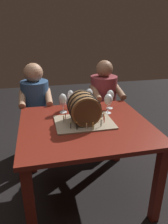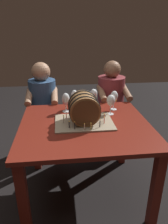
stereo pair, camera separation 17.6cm
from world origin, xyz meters
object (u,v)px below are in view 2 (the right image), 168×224
object	(u,v)px
wine_glass_red	(74,96)
person_seated_left	(44,115)
wine_glass_white	(94,94)
wine_glass_rose	(66,100)
wine_glass_empty	(111,101)
dining_table	(85,136)
wine_glass_amber	(114,97)
person_seated_right	(110,112)
barrel_cake	(84,110)

from	to	relation	value
wine_glass_red	person_seated_left	distance (m)	0.62
person_seated_left	wine_glass_white	bearing A→B (deg)	-31.87
wine_glass_rose	wine_glass_empty	world-z (taller)	wine_glass_empty
dining_table	wine_glass_amber	size ratio (longest dim) A/B	5.72
wine_glass_amber	dining_table	bearing A→B (deg)	-137.98
person_seated_right	wine_glass_rose	bearing A→B (deg)	-139.55
wine_glass_white	wine_glass_red	bearing A→B (deg)	-168.74
person_seated_right	wine_glass_empty	bearing A→B (deg)	-103.93
dining_table	person_seated_left	xyz separation A→B (m)	(-0.41, 0.76, -0.11)
wine_glass_rose	wine_glass_white	distance (m)	0.32
dining_table	wine_glass_rose	bearing A→B (deg)	117.51
wine_glass_amber	wine_glass_empty	size ratio (longest dim) A/B	1.01
barrel_cake	wine_glass_rose	xyz separation A→B (m)	(-0.14, 0.27, 0.00)
wine_glass_red	person_seated_right	distance (m)	0.69
barrel_cake	wine_glass_amber	xyz separation A→B (m)	(0.33, 0.27, 0.01)
wine_glass_red	person_seated_left	xyz separation A→B (m)	(-0.35, 0.38, -0.35)
person_seated_left	person_seated_right	world-z (taller)	person_seated_right
dining_table	wine_glass_red	xyz separation A→B (m)	(-0.06, 0.38, 0.24)
wine_glass_white	person_seated_right	xyz separation A→B (m)	(0.27, 0.34, -0.35)
wine_glass_red	wine_glass_white	size ratio (longest dim) A/B	1.05
barrel_cake	person_seated_right	world-z (taller)	person_seated_right
wine_glass_white	wine_glass_empty	xyz separation A→B (m)	(0.12, -0.25, 0.01)
person_seated_right	person_seated_left	bearing A→B (deg)	-180.00
wine_glass_empty	person_seated_left	world-z (taller)	person_seated_left
wine_glass_white	person_seated_left	distance (m)	0.73
wine_glass_empty	wine_glass_rose	bearing A→B (deg)	164.71
wine_glass_white	wine_glass_amber	bearing A→B (deg)	-36.91
wine_glass_rose	barrel_cake	bearing A→B (deg)	-61.95
wine_glass_rose	wine_glass_empty	xyz separation A→B (m)	(0.41, -0.11, 0.01)
dining_table	wine_glass_amber	world-z (taller)	wine_glass_amber
wine_glass_rose	wine_glass_white	xyz separation A→B (m)	(0.29, 0.14, 0.00)
wine_glass_white	person_seated_right	world-z (taller)	person_seated_right
wine_glass_rose	person_seated_right	xyz separation A→B (m)	(0.56, 0.48, -0.35)
dining_table	barrel_cake	xyz separation A→B (m)	(-0.01, 0.02, 0.24)
dining_table	wine_glass_empty	bearing A→B (deg)	34.02
barrel_cake	wine_glass_rose	bearing A→B (deg)	118.05
barrel_cake	wine_glass_white	bearing A→B (deg)	70.19
wine_glass_amber	wine_glass_empty	world-z (taller)	wine_glass_amber
wine_glass_red	person_seated_left	world-z (taller)	person_seated_left
wine_glass_empty	barrel_cake	bearing A→B (deg)	-149.49
wine_glass_amber	person_seated_left	bearing A→B (deg)	146.82
wine_glass_red	wine_glass_rose	distance (m)	0.13
wine_glass_empty	person_seated_left	distance (m)	0.96
wine_glass_empty	person_seated_right	size ratio (longest dim) A/B	0.17
wine_glass_amber	person_seated_left	distance (m)	0.94
wine_glass_empty	person_seated_right	distance (m)	0.70
wine_glass_empty	person_seated_right	world-z (taller)	person_seated_right
wine_glass_amber	wine_glass_rose	world-z (taller)	wine_glass_amber
wine_glass_amber	wine_glass_white	world-z (taller)	wine_glass_amber
barrel_cake	wine_glass_rose	size ratio (longest dim) A/B	2.63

